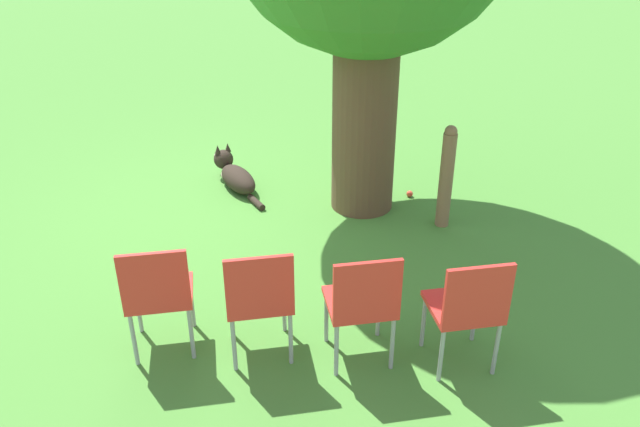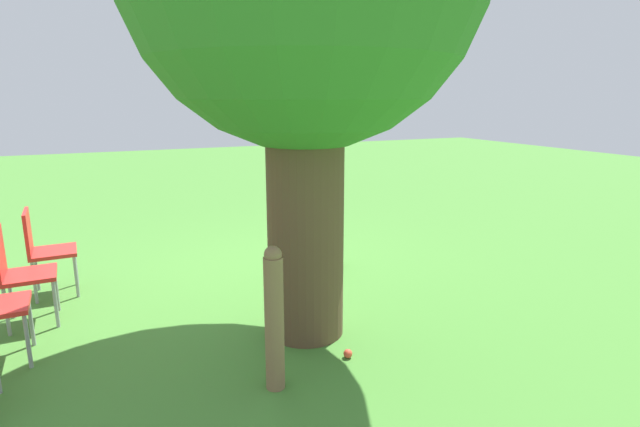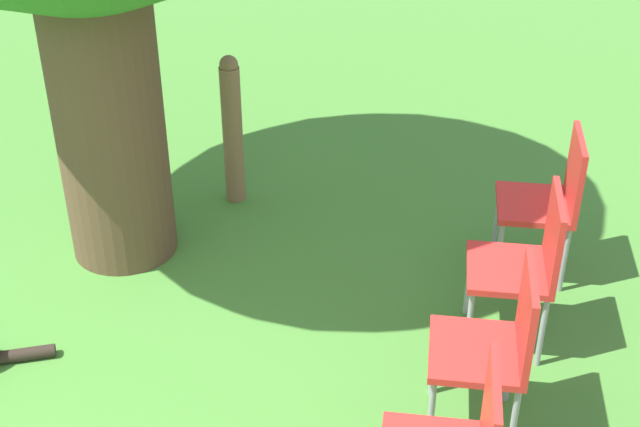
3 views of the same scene
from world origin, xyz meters
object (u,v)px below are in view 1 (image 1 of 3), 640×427
(red_chair_3, at_px, (468,306))
(red_chair_0, at_px, (158,291))
(fence_post, at_px, (446,176))
(tennis_ball, at_px, (410,194))
(dog, at_px, (235,175))
(red_chair_2, at_px, (362,301))
(red_chair_1, at_px, (259,296))

(red_chair_3, bearing_deg, red_chair_0, 75.53)
(fence_post, relative_size, tennis_ball, 14.85)
(dog, relative_size, red_chair_2, 1.24)
(fence_post, xyz_separation_m, red_chair_2, (1.82, -1.16, 0.00))
(red_chair_2, xyz_separation_m, red_chair_3, (0.15, 0.67, 0.00))
(red_chair_2, bearing_deg, dog, 13.01)
(dog, relative_size, red_chair_3, 1.24)
(red_chair_1, height_order, red_chair_2, same)
(fence_post, bearing_deg, red_chair_3, -14.22)
(dog, xyz_separation_m, fence_post, (1.14, 1.96, 0.37))
(fence_post, distance_m, tennis_ball, 0.81)
(dog, distance_m, red_chair_3, 3.46)
(fence_post, bearing_deg, dog, -120.21)
(dog, distance_m, fence_post, 2.30)
(dog, bearing_deg, red_chair_3, -177.43)
(dog, relative_size, tennis_ball, 15.95)
(dog, relative_size, fence_post, 1.07)
(red_chair_1, xyz_separation_m, red_chair_2, (0.15, 0.67, 0.00))
(red_chair_1, height_order, red_chair_3, same)
(red_chair_0, bearing_deg, dog, -13.36)
(tennis_ball, bearing_deg, fence_post, 12.98)
(red_chair_0, xyz_separation_m, red_chair_2, (0.29, 1.33, 0.00))
(fence_post, bearing_deg, red_chair_2, -32.59)
(red_chair_3, bearing_deg, red_chair_2, 75.53)
(fence_post, xyz_separation_m, tennis_ball, (-0.63, -0.15, -0.48))
(red_chair_2, relative_size, red_chair_3, 1.00)
(red_chair_0, relative_size, red_chair_3, 1.00)
(red_chair_2, relative_size, tennis_ball, 12.90)
(red_chair_0, bearing_deg, tennis_ball, -49.43)
(tennis_ball, bearing_deg, red_chair_0, -47.39)
(red_chair_0, xyz_separation_m, tennis_ball, (-2.16, 2.35, -0.48))
(red_chair_1, bearing_deg, red_chair_2, -104.47)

